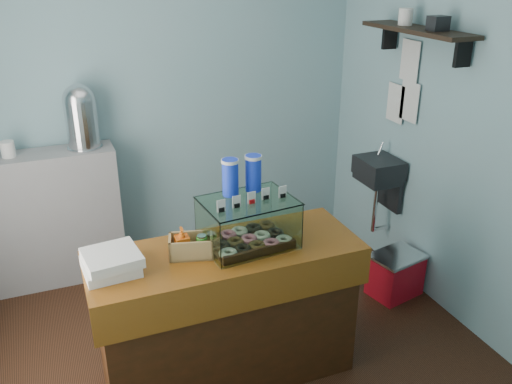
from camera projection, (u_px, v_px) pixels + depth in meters
name	position (u px, v px, depth m)	size (l,w,h in m)	color
ground	(217.00, 347.00, 3.71)	(3.50, 3.50, 0.00)	black
room_shell	(212.00, 103.00, 3.05)	(3.54, 3.04, 2.82)	#78A6B0
counter	(227.00, 313.00, 3.32)	(1.60, 0.60, 0.90)	#401C0C
back_shelf	(56.00, 218.00, 4.31)	(1.00, 0.32, 1.10)	gray
display_case	(247.00, 218.00, 3.16)	(0.56, 0.43, 0.51)	#34190F
condiment_crate	(190.00, 245.00, 3.06)	(0.28, 0.21, 0.18)	#A28551
pastry_boxes	(111.00, 262.00, 2.90)	(0.32, 0.32, 0.11)	silver
coffee_urn	(81.00, 115.00, 4.10)	(0.27, 0.27, 0.50)	silver
red_cooler	(395.00, 274.00, 4.25)	(0.45, 0.38, 0.35)	red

